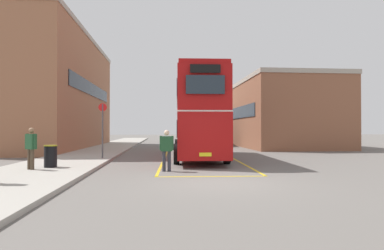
{
  "coord_description": "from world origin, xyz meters",
  "views": [
    {
      "loc": [
        -1.69,
        -10.16,
        1.73
      ],
      "look_at": [
        0.23,
        12.02,
        1.98
      ],
      "focal_mm": 30.07,
      "sensor_mm": 36.0,
      "label": 1
    }
  ],
  "objects_px": {
    "single_deck_bus": "(203,129)",
    "bus_stop_sign": "(103,125)",
    "pedestrian_boarding": "(167,148)",
    "pedestrian_waiting_near": "(31,146)",
    "double_decker_bus": "(198,115)",
    "litter_bin": "(51,156)"
  },
  "relations": [
    {
      "from": "single_deck_bus",
      "to": "bus_stop_sign",
      "type": "bearing_deg",
      "value": -114.0
    },
    {
      "from": "pedestrian_boarding",
      "to": "pedestrian_waiting_near",
      "type": "relative_size",
      "value": 1.03
    },
    {
      "from": "single_deck_bus",
      "to": "bus_stop_sign",
      "type": "xyz_separation_m",
      "value": [
        -7.47,
        -16.77,
        0.27
      ]
    },
    {
      "from": "single_deck_bus",
      "to": "bus_stop_sign",
      "type": "height_order",
      "value": "bus_stop_sign"
    },
    {
      "from": "pedestrian_waiting_near",
      "to": "bus_stop_sign",
      "type": "distance_m",
      "value": 5.17
    },
    {
      "from": "pedestrian_waiting_near",
      "to": "bus_stop_sign",
      "type": "bearing_deg",
      "value": 68.97
    },
    {
      "from": "double_decker_bus",
      "to": "pedestrian_boarding",
      "type": "height_order",
      "value": "double_decker_bus"
    },
    {
      "from": "pedestrian_boarding",
      "to": "bus_stop_sign",
      "type": "height_order",
      "value": "bus_stop_sign"
    },
    {
      "from": "pedestrian_boarding",
      "to": "litter_bin",
      "type": "height_order",
      "value": "pedestrian_boarding"
    },
    {
      "from": "single_deck_bus",
      "to": "litter_bin",
      "type": "bearing_deg",
      "value": -112.9
    },
    {
      "from": "bus_stop_sign",
      "to": "double_decker_bus",
      "type": "bearing_deg",
      "value": 11.88
    },
    {
      "from": "single_deck_bus",
      "to": "litter_bin",
      "type": "height_order",
      "value": "single_deck_bus"
    },
    {
      "from": "double_decker_bus",
      "to": "bus_stop_sign",
      "type": "bearing_deg",
      "value": -168.12
    },
    {
      "from": "double_decker_bus",
      "to": "bus_stop_sign",
      "type": "height_order",
      "value": "double_decker_bus"
    },
    {
      "from": "double_decker_bus",
      "to": "pedestrian_boarding",
      "type": "relative_size",
      "value": 6.43
    },
    {
      "from": "double_decker_bus",
      "to": "litter_bin",
      "type": "xyz_separation_m",
      "value": [
        -6.61,
        -5.17,
        -1.92
      ]
    },
    {
      "from": "single_deck_bus",
      "to": "bus_stop_sign",
      "type": "relative_size",
      "value": 2.94
    },
    {
      "from": "single_deck_bus",
      "to": "litter_bin",
      "type": "xyz_separation_m",
      "value": [
        -8.8,
        -20.82,
        -1.04
      ]
    },
    {
      "from": "pedestrian_waiting_near",
      "to": "litter_bin",
      "type": "bearing_deg",
      "value": 54.65
    },
    {
      "from": "pedestrian_boarding",
      "to": "pedestrian_waiting_near",
      "type": "distance_m",
      "value": 5.25
    },
    {
      "from": "double_decker_bus",
      "to": "pedestrian_boarding",
      "type": "xyz_separation_m",
      "value": [
        -1.86,
        -5.8,
        -1.55
      ]
    },
    {
      "from": "bus_stop_sign",
      "to": "pedestrian_boarding",
      "type": "bearing_deg",
      "value": -53.89
    }
  ]
}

